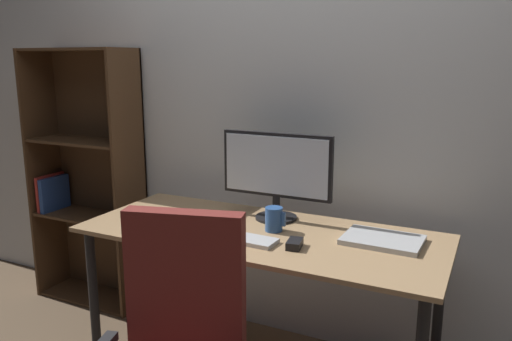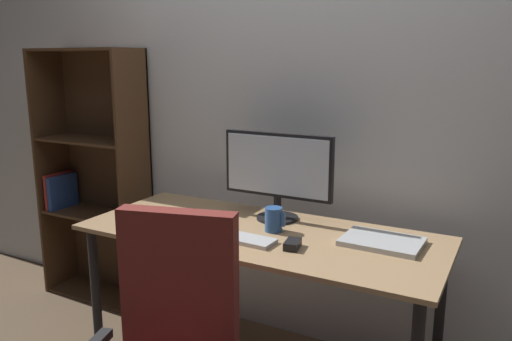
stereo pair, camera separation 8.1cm
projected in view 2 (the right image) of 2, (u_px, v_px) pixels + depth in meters
name	position (u px, v px, depth m)	size (l,w,h in m)	color
back_wall	(306.00, 97.00, 2.57)	(6.40, 0.10, 2.60)	silver
desk	(260.00, 249.00, 2.27)	(1.62, 0.67, 0.74)	tan
monitor	(277.00, 170.00, 2.37)	(0.55, 0.20, 0.42)	black
keyboard	(242.00, 239.00, 2.13)	(0.29, 0.11, 0.02)	#B7BABC
mouse	(293.00, 244.00, 2.04)	(0.06, 0.10, 0.03)	black
coffee_mug	(274.00, 219.00, 2.24)	(0.09, 0.08, 0.11)	#285193
laptop	(382.00, 242.00, 2.09)	(0.32, 0.23, 0.02)	#B7BABC
bookshelf	(96.00, 177.00, 3.15)	(0.71, 0.28, 1.55)	#4C331E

